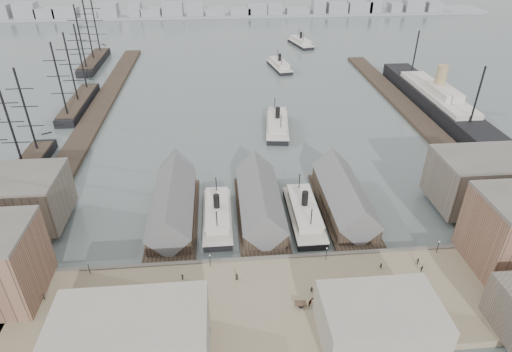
{
  "coord_description": "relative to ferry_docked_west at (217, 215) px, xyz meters",
  "views": [
    {
      "loc": [
        -10.65,
        -89.38,
        78.21
      ],
      "look_at": [
        0.0,
        30.0,
        6.0
      ],
      "focal_mm": 30.0,
      "sensor_mm": 36.0,
      "label": 1
    }
  ],
  "objects": [
    {
      "name": "pedestrian_7",
      "position": [
        49.26,
        -35.06,
        0.48
      ],
      "size": [
        1.14,
        1.21,
        1.65
      ],
      "primitive_type": "imported",
      "rotation": [
        0.0,
        0.0,
        5.38
      ],
      "color": "black",
      "rests_on": "quay"
    },
    {
      "name": "horse_cart_left",
      "position": [
        -15.97,
        -29.56,
        0.47
      ],
      "size": [
        4.82,
        2.71,
        1.59
      ],
      "rotation": [
        0.0,
        0.0,
        1.27
      ],
      "color": "black",
      "rests_on": "quay"
    },
    {
      "name": "pedestrian_10",
      "position": [
        51.03,
        -25.46,
        0.57
      ],
      "size": [
        0.92,
        1.04,
        1.82
      ],
      "primitive_type": "imported",
      "rotation": [
        0.0,
        0.0,
        4.41
      ],
      "color": "black",
      "rests_on": "quay"
    },
    {
      "name": "sailing_ship_mid",
      "position": [
        -65.57,
        97.27,
        0.19
      ],
      "size": [
        8.58,
        49.59,
        35.28
      ],
      "color": "black",
      "rests_on": "ground"
    },
    {
      "name": "lamp_post_far_e",
      "position": [
        58.0,
        -21.64,
        2.37
      ],
      "size": [
        0.44,
        0.44,
        3.92
      ],
      "color": "black",
      "rests_on": "quay"
    },
    {
      "name": "street_bldg_west",
      "position": [
        -17.0,
        -46.64,
        5.66
      ],
      "size": [
        30.0,
        16.0,
        12.0
      ],
      "primitive_type": "cube",
      "color": "gray",
      "rests_on": "quay"
    },
    {
      "name": "pedestrian_8",
      "position": [
        50.99,
        -28.11,
        0.55
      ],
      "size": [
        1.12,
        0.85,
        1.77
      ],
      "primitive_type": "imported",
      "rotation": [
        0.0,
        0.0,
        0.46
      ],
      "color": "black",
      "rests_on": "quay"
    },
    {
      "name": "ferry_shed_center",
      "position": [
        13.0,
        2.24,
        2.3
      ],
      "size": [
        14.0,
        42.0,
        12.6
      ],
      "color": "#2D231C",
      "rests_on": "ground"
    },
    {
      "name": "lamp_post_near_w",
      "position": [
        -2.0,
        -21.64,
        2.37
      ],
      "size": [
        0.44,
        0.44,
        3.92
      ],
      "color": "black",
      "rests_on": "quay"
    },
    {
      "name": "quay",
      "position": [
        13.0,
        -34.64,
        -1.34
      ],
      "size": [
        180.0,
        30.0,
        2.0
      ],
      "primitive_type": "cube",
      "color": "#827357",
      "rests_on": "ground"
    },
    {
      "name": "horse_cart_center",
      "position": [
        -6.43,
        -36.79,
        0.46
      ],
      "size": [
        4.94,
        2.67,
        1.56
      ],
      "rotation": [
        0.0,
        0.0,
        1.24
      ],
      "color": "black",
      "rests_on": "quay"
    },
    {
      "name": "far_shore",
      "position": [
        10.93,
        319.5,
        1.56
      ],
      "size": [
        500.0,
        40.0,
        15.72
      ],
      "color": "gray",
      "rests_on": "ground"
    },
    {
      "name": "tram",
      "position": [
        65.9,
        -32.21,
        1.47
      ],
      "size": [
        4.06,
        10.22,
        3.54
      ],
      "rotation": [
        0.0,
        0.0,
        -0.15
      ],
      "color": "black",
      "rests_on": "quay"
    },
    {
      "name": "horse_cart_right",
      "position": [
        20.34,
        -36.53,
        0.44
      ],
      "size": [
        4.65,
        1.88,
        1.5
      ],
      "rotation": [
        0.0,
        0.0,
        1.48
      ],
      "color": "black",
      "rests_on": "quay"
    },
    {
      "name": "pedestrian_1",
      "position": [
        -21.49,
        -36.76,
        0.46
      ],
      "size": [
        0.82,
        0.93,
        1.61
      ],
      "primitive_type": "imported",
      "rotation": [
        0.0,
        0.0,
        5.02
      ],
      "color": "black",
      "rests_on": "quay"
    },
    {
      "name": "ferry_open_far",
      "position": [
        61.93,
        203.69,
        0.03
      ],
      "size": [
        15.29,
        29.6,
        10.14
      ],
      "rotation": [
        0.0,
        0.0,
        0.25
      ],
      "color": "black",
      "rests_on": "ground"
    },
    {
      "name": "ferry_shed_west",
      "position": [
        -13.0,
        2.24,
        2.3
      ],
      "size": [
        14.0,
        42.0,
        12.6
      ],
      "color": "#2D231C",
      "rests_on": "ground"
    },
    {
      "name": "sailing_ship_far",
      "position": [
        -74.55,
        168.49,
        0.44
      ],
      "size": [
        9.37,
        52.04,
        38.51
      ],
      "color": "black",
      "rests_on": "ground"
    },
    {
      "name": "west_wharf",
      "position": [
        -55.0,
        85.36,
        -1.54
      ],
      "size": [
        10.0,
        220.0,
        1.6
      ],
      "primitive_type": "cube",
      "color": "#2D231C",
      "rests_on": "ground"
    },
    {
      "name": "pedestrian_3",
      "position": [
        -2.11,
        -41.85,
        0.47
      ],
      "size": [
        0.46,
        0.97,
        1.62
      ],
      "primitive_type": "imported",
      "rotation": [
        0.0,
        0.0,
        1.64
      ],
      "color": "black",
      "rests_on": "quay"
    },
    {
      "name": "ferry_shed_east",
      "position": [
        39.0,
        2.24,
        2.3
      ],
      "size": [
        14.0,
        42.0,
        12.6
      ],
      "color": "#2D231C",
      "rests_on": "ground"
    },
    {
      "name": "ground",
      "position": [
        13.0,
        -14.64,
        -2.34
      ],
      "size": [
        900.0,
        900.0,
        0.0
      ],
      "primitive_type": "plane",
      "color": "#4C5857",
      "rests_on": "ground"
    },
    {
      "name": "ocean_steamer",
      "position": [
        105.0,
        80.59,
        2.14
      ],
      "size": [
        14.27,
        104.27,
        20.85
      ],
      "color": "black",
      "rests_on": "ground"
    },
    {
      "name": "lamp_post_near_e",
      "position": [
        28.0,
        -21.64,
        2.37
      ],
      "size": [
        0.44,
        0.44,
        3.92
      ],
      "color": "black",
      "rests_on": "quay"
    },
    {
      "name": "sailing_ship_near",
      "position": [
        -67.32,
        25.92,
        0.22
      ],
      "size": [
        8.48,
        58.39,
        34.85
      ],
      "color": "black",
      "rests_on": "ground"
    },
    {
      "name": "pedestrian_4",
      "position": [
        4.51,
        -26.84,
        0.56
      ],
      "size": [
        0.91,
        0.61,
        1.81
      ],
      "primitive_type": "imported",
      "rotation": [
        0.0,
        0.0,
        6.24
      ],
      "color": "black",
      "rests_on": "quay"
    },
    {
      "name": "ferry_docked_west",
      "position": [
        0.0,
        0.0,
        0.0
      ],
      "size": [
        8.39,
        27.97,
        9.99
      ],
      "color": "black",
      "rests_on": "ground"
    },
    {
      "name": "pedestrian_5",
      "position": [
        21.95,
        -32.76,
        0.56
      ],
      "size": [
        0.77,
        0.66,
        1.81
      ],
      "primitive_type": "imported",
      "rotation": [
        0.0,
        0.0,
        5.98
      ],
      "color": "black",
      "rests_on": "quay"
    },
    {
      "name": "seawall",
      "position": [
        13.0,
        -19.84,
        -1.19
      ],
      "size": [
        180.0,
        1.2,
        2.3
      ],
      "primitive_type": "cube",
      "color": "#59544C",
      "rests_on": "ground"
    },
    {
      "name": "pedestrian_6",
      "position": [
        41.1,
        -26.07,
        0.45
      ],
      "size": [
        0.86,
        0.72,
        1.59
      ],
      "primitive_type": "imported",
      "rotation": [
        0.0,
        0.0,
        2.98
      ],
      "color": "black",
      "rests_on": "quay"
    },
    {
      "name": "warehouse_east_back",
      "position": [
        81.0,
        0.36,
        7.16
      ],
      "size": [
        28.0,
        20.0,
        15.0
      ],
      "primitive_type": "cube",
      "color": "#60564C",
      "rests_on": "east_land"
    },
    {
      "name": "pedestrian_2",
      "position": [
        -8.81,
        -25.76,
        0.49
      ],
      "size": [
        1.09,
        1.23,
        1.65
      ],
      "primitive_type": "imported",
      "rotation": [
        0.0,
        0.0,
        4.16
      ],
      "color": "black",
      "rests_on": "quay"
    },
    {
      "name": "lamp_post_far_w",
      "position": [
        -32.0,
        -21.64,
        2.37
      ],
      "size": [
        0.44,
        0.44,
        3.92
      ],
      "color": "black",
      "rests_on": "quay"
    },
    {
      "name": "warehouse_west_back",
      "position": [
        -57.0,
        3.36,
        6.66
      ],
      "size": [
        26.0,
        20.0,
        14.0
      ],
      "primitive_type": "cube",
      "color": "#60564C",
      "rests_on": "west_land"
    },
    {
      "name": "ferry_open_mid",
      "position": [
        39.25,
        149.59,
        -0.05
      ],
      "size": [
        12.95,
        28.44,
        9.79
      ],
      "rotation": [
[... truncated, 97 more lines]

